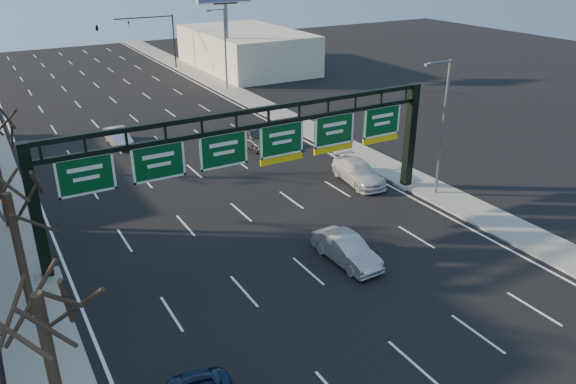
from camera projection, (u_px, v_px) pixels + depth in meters
ground at (330, 290)px, 27.34m from camera, size 160.00×160.00×0.00m
sidewalk_left at (2, 196)px, 37.31m from camera, size 3.00×120.00×0.12m
sidewalk_right at (324, 136)px, 49.00m from camera, size 3.00×120.00×0.12m
lane_markings at (185, 163)px, 43.18m from camera, size 21.60×120.00×0.01m
sign_gantry at (256, 152)px, 31.87m from camera, size 24.60×1.20×7.20m
building_right_distant at (246, 49)px, 75.06m from camera, size 12.00×20.00×5.00m
tree_near at (29, 263)px, 15.29m from camera, size 3.60×3.60×8.86m
tree_gantry at (1, 170)px, 22.57m from camera, size 3.60×3.60×8.48m
streetlight_near at (442, 121)px, 35.72m from camera, size 2.15×0.22×9.00m
streetlight_far at (224, 45)px, 62.65m from camera, size 2.15×0.22×9.00m
billboard_right at (225, 3)px, 66.14m from camera, size 7.00×0.50×12.00m
traffic_signal_mast at (127, 29)px, 71.27m from camera, size 10.16×0.54×7.00m
car_silver_sedan at (347, 250)px, 29.45m from camera, size 1.72×4.50×1.46m
car_white_wagon at (358, 172)px, 39.41m from camera, size 2.66×5.36×1.50m
car_grey_far at (253, 137)px, 46.37m from camera, size 2.64×5.02×1.63m
car_silver_distant at (118, 137)px, 46.75m from camera, size 1.49×4.28×1.41m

